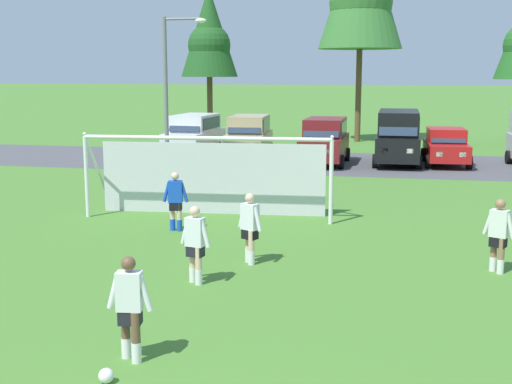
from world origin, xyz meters
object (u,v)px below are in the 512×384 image
Objects in this scene: player_winger_left at (130,309)px; parked_car_slot_left at (249,137)px; player_striker_near at (250,228)px; player_defender_far at (176,201)px; player_winger_right at (498,236)px; street_lamp at (170,93)px; soccer_ball at (106,376)px; player_midfield_center at (195,245)px; parked_car_slot_center at (398,136)px; parked_car_slot_far_left at (195,135)px; parked_car_slot_center_right at (446,146)px; parked_car_slot_center_left at (325,141)px; soccer_goal at (211,173)px.

parked_car_slot_left is at bearing 98.18° from player_winger_left.
player_defender_far is at bearing 134.50° from player_striker_near.
player_winger_right is 0.35× the size of parked_car_slot_left.
player_defender_far is at bearing 103.90° from player_winger_left.
soccer_ball is at bearing -73.79° from street_lamp.
player_midfield_center is 0.34× the size of parked_car_slot_center.
parked_car_slot_far_left is at bearing 124.24° from player_winger_right.
parked_car_slot_center_right is at bearing 5.13° from parked_car_slot_center.
parked_car_slot_left is at bearing 163.49° from parked_car_slot_center_left.
player_defender_far is at bearing 164.09° from player_winger_right.
street_lamp reaches higher than player_winger_right.
player_striker_near is 17.26m from parked_car_slot_center_left.
player_winger_left is at bearing -96.65° from player_striker_near.
player_midfield_center is 0.25× the size of street_lamp.
player_winger_right is 17.60m from parked_car_slot_center.
parked_car_slot_center is at bearing 97.18° from player_winger_right.
soccer_goal is 14.05m from parked_car_slot_center.
player_midfield_center is at bearing -69.39° from street_lamp.
soccer_ball is at bearing -99.27° from parked_car_slot_center.
parked_car_slot_far_left reaches higher than player_winger_right.
player_winger_left is (0.05, 0.81, 0.71)m from soccer_ball.
player_defender_far is 11.34m from street_lamp.
soccer_ball is at bearing -96.26° from player_striker_near.
player_defender_far is at bearing 102.39° from soccer_ball.
player_winger_left is 23.75m from parked_car_slot_center.
parked_car_slot_center_left reaches higher than soccer_ball.
street_lamp reaches higher than parked_car_slot_center_right.
player_striker_near is 20.03m from parked_car_slot_far_left.
player_defender_far is at bearing -70.57° from street_lamp.
parked_car_slot_center_right is (6.17, 24.43, 0.77)m from soccer_ball.
parked_car_slot_far_left is at bearing 104.71° from player_winger_left.
parked_car_slot_far_left reaches higher than player_midfield_center.
parked_car_slot_center_left is at bearing 88.04° from player_midfield_center.
player_defender_far is (-0.40, -2.23, -0.47)m from soccer_goal.
soccer_ball is 4.73m from player_midfield_center.
soccer_ball is 25.92m from parked_car_slot_far_left.
parked_car_slot_left is at bearing 102.51° from player_striker_near.
street_lamp reaches higher than soccer_goal.
soccer_ball is 25.03m from parked_car_slot_left.
soccer_goal reaches higher than parked_car_slot_center_right.
parked_car_slot_center is at bearing 26.17° from street_lamp.
soccer_goal is at bearing 98.04° from soccer_ball.
player_striker_near is 5.58m from player_winger_left.
soccer_goal is 1.60× the size of parked_car_slot_left.
street_lamp is at bearing 132.89° from player_winger_right.
parked_car_slot_center_left is (6.88, -1.50, 0.00)m from parked_car_slot_far_left.
soccer_goal is 4.60× the size of player_winger_left.
parked_car_slot_center reaches higher than parked_car_slot_left.
parked_car_slot_center_left is 1.08× the size of parked_car_slot_center_right.
parked_car_slot_center is (5.55, 12.91, 0.05)m from soccer_goal.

